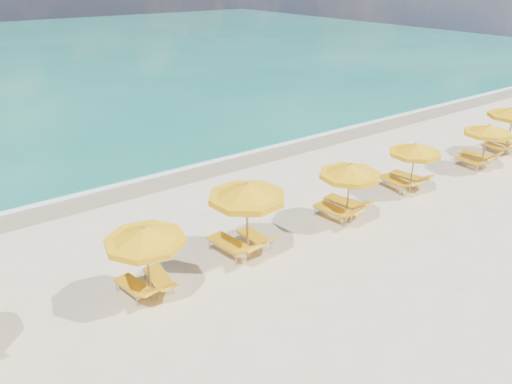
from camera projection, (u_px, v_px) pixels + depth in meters
ground_plane at (281, 237)px, 17.66m from camera, size 120.00×120.00×0.00m
wet_sand_band at (181, 174)px, 23.09m from camera, size 120.00×2.60×0.01m
foam_line at (172, 168)px, 23.68m from camera, size 120.00×1.20×0.03m
whitecap_far at (169, 88)px, 39.60m from camera, size 18.00×0.30×0.05m
umbrella_2 at (145, 236)px, 13.66m from camera, size 2.65×2.65×2.32m
umbrella_3 at (247, 193)px, 15.78m from camera, size 3.17×3.17×2.58m
umbrella_4 at (350, 171)px, 18.05m from camera, size 2.81×2.81×2.32m
umbrella_5 at (415, 150)px, 20.53m from camera, size 2.72×2.72×2.17m
umbrella_6 at (488, 130)px, 22.99m from camera, size 2.54×2.54×2.18m
lounger_2_left at (134, 290)px, 14.42m from camera, size 0.80×1.73×0.63m
lounger_2_right at (159, 282)px, 14.79m from camera, size 0.77×1.78×0.64m
lounger_3_left at (230, 248)px, 16.46m from camera, size 0.94×2.14×0.81m
lounger_3_right at (255, 240)px, 17.00m from camera, size 0.61×1.72×0.75m
lounger_4_left at (334, 214)px, 18.77m from camera, size 0.88×2.05×0.81m
lounger_4_right at (344, 206)px, 19.45m from camera, size 0.94×2.03×0.78m
lounger_5_left at (395, 185)px, 21.33m from camera, size 0.87×2.05×0.75m
lounger_5_right at (407, 179)px, 21.89m from camera, size 0.88×1.93×0.71m
lounger_6_left at (470, 164)px, 23.66m from camera, size 0.64×1.74×0.80m
lounger_6_right at (476, 158)px, 24.29m from camera, size 0.85×1.96×0.81m
lounger_7_left at (496, 149)px, 25.58m from camera, size 0.81×1.69×0.73m
lounger_7_right at (501, 144)px, 26.20m from camera, size 0.92×2.03×0.81m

